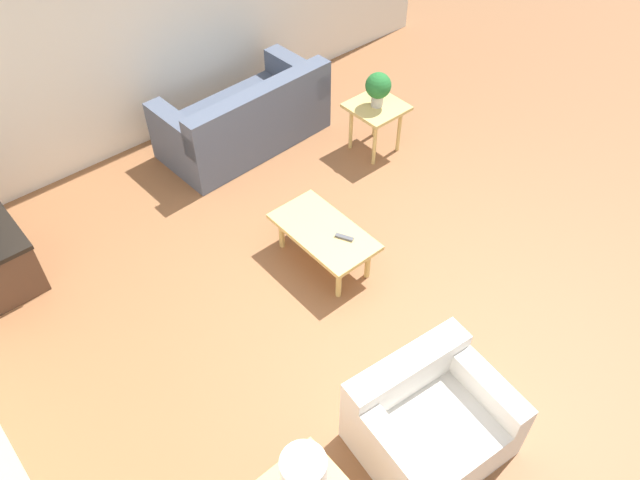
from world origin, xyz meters
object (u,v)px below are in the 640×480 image
at_px(potted_plant, 378,87).
at_px(table_lamp, 304,474).
at_px(coffee_table, 324,234).
at_px(side_table_plant, 376,112).
at_px(sofa, 246,120).
at_px(armchair, 428,420).

bearing_deg(potted_plant, table_lamp, 129.84).
bearing_deg(coffee_table, side_table_plant, -59.07).
bearing_deg(table_lamp, sofa, -30.97).
xyz_separation_m(sofa, coffee_table, (-1.86, 0.52, 0.03)).
distance_m(coffee_table, table_lamp, 2.41).
relative_size(coffee_table, table_lamp, 2.07).
relative_size(armchair, side_table_plant, 1.90).
xyz_separation_m(coffee_table, table_lamp, (-1.70, 1.62, 0.53)).
distance_m(sofa, potted_plant, 1.45).
bearing_deg(side_table_plant, coffee_table, 120.93).
bearing_deg(potted_plant, coffee_table, 120.93).
height_order(armchair, coffee_table, armchair).
bearing_deg(coffee_table, sofa, -15.54).
xyz_separation_m(sofa, armchair, (-3.62, 1.10, -0.03)).
bearing_deg(table_lamp, armchair, -92.92).
height_order(sofa, table_lamp, table_lamp).
relative_size(sofa, potted_plant, 4.97).
bearing_deg(sofa, armchair, 70.37).
height_order(armchair, table_lamp, table_lamp).
relative_size(armchair, table_lamp, 2.25).
distance_m(sofa, coffee_table, 1.93).
bearing_deg(armchair, potted_plant, 58.43).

